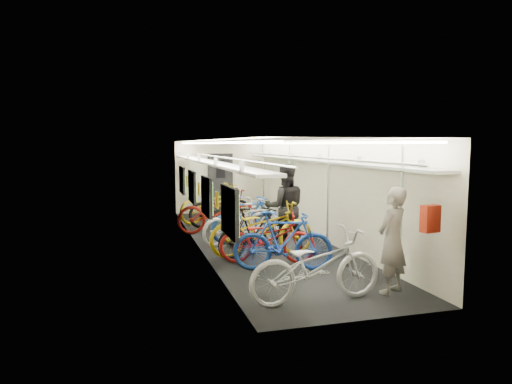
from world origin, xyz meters
TOP-DOWN VIEW (x-y plane):
  - train_car_shell at (-0.36, 0.71)m, footprint 10.00×10.00m
  - bicycle_0 at (-0.38, -4.18)m, footprint 2.12×0.85m
  - bicycle_1 at (-0.30, -2.45)m, footprint 1.91×0.98m
  - bicycle_2 at (-0.42, -1.88)m, footprint 1.98×1.17m
  - bicycle_3 at (-0.52, -1.31)m, footprint 1.80×0.99m
  - bicycle_4 at (-0.36, -1.32)m, footprint 2.21×0.80m
  - bicycle_5 at (-0.16, -0.25)m, footprint 1.71×0.87m
  - bicycle_6 at (-0.56, 0.09)m, footprint 2.06×1.44m
  - bicycle_7 at (-0.30, 0.17)m, footprint 1.92×0.90m
  - bicycle_8 at (-0.74, 1.45)m, footprint 2.23×0.90m
  - bicycle_9 at (-0.52, 2.29)m, footprint 1.98×0.96m
  - bicycle_10 at (-0.59, 3.00)m, footprint 2.29×1.37m
  - passenger_near at (0.93, -4.08)m, footprint 0.72×0.65m
  - passenger_mid at (0.28, -0.89)m, footprint 1.03×0.86m
  - backpack at (1.05, -4.81)m, footprint 0.28×0.18m

SIDE VIEW (x-z plane):
  - bicycle_2 at x=-0.42m, z-range 0.00..0.98m
  - bicycle_5 at x=-0.16m, z-range 0.00..0.99m
  - bicycle_6 at x=-0.56m, z-range 0.00..1.03m
  - bicycle_3 at x=-0.52m, z-range 0.00..1.04m
  - bicycle_0 at x=-0.38m, z-range 0.00..1.09m
  - bicycle_1 at x=-0.30m, z-range 0.00..1.10m
  - bicycle_7 at x=-0.30m, z-range 0.00..1.11m
  - bicycle_10 at x=-0.59m, z-range 0.00..1.14m
  - bicycle_9 at x=-0.52m, z-range 0.00..1.15m
  - bicycle_8 at x=-0.74m, z-range 0.00..1.15m
  - bicycle_4 at x=-0.36m, z-range 0.00..1.16m
  - passenger_near at x=0.93m, z-range 0.00..1.66m
  - passenger_mid at x=0.28m, z-range 0.00..1.88m
  - backpack at x=1.05m, z-range 1.09..1.47m
  - train_car_shell at x=-0.36m, z-range -3.34..6.66m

